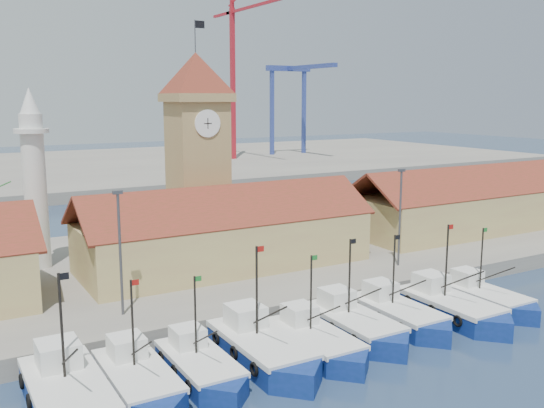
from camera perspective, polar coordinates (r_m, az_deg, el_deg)
ground at (r=41.22m, az=8.13°, el=-14.32°), size 400.00×400.00×0.00m
quay at (r=60.50m, az=-6.06°, el=-5.56°), size 140.00×32.00×1.50m
terminal at (r=142.22m, az=-20.34°, el=2.93°), size 240.00×80.00×2.00m
boat_0 at (r=36.07m, az=-18.52°, el=-17.00°), size 3.89×10.67×8.07m
boat_1 at (r=37.06m, az=-12.38°, el=-16.13°), size 3.39×9.29×7.03m
boat_2 at (r=38.23m, az=-6.63°, el=-15.16°), size 3.21×8.80×6.66m
boat_3 at (r=40.03m, az=-0.74°, el=-13.68°), size 3.85×10.56×7.99m
boat_4 at (r=41.51m, az=4.30°, el=-12.98°), size 3.37×9.22×6.98m
boat_5 at (r=44.46m, az=7.92°, el=-11.39°), size 3.58×9.81×7.42m
boat_6 at (r=47.10m, az=11.96°, el=-10.29°), size 3.47×9.51×7.20m
boat_7 at (r=49.37m, az=16.70°, el=-9.48°), size 3.73×10.21×7.73m
boat_8 at (r=52.69m, az=19.60°, el=-8.50°), size 3.33×9.12×6.90m
hall_center at (r=56.17m, az=-4.45°, el=-3.34°), size 27.04×10.13×7.61m
hall_right at (r=75.38m, az=18.05°, el=-0.38°), size 31.20×10.13×7.61m
clock_tower at (r=60.34m, az=-7.03°, el=5.21°), size 5.80×5.80×22.70m
minaret at (r=58.43m, az=-21.44°, el=2.24°), size 3.00×3.00×16.30m
lamp_posts at (r=48.93m, az=0.09°, el=-2.31°), size 80.70×0.25×9.03m
crane_red_right at (r=148.96m, az=-3.48°, el=13.42°), size 1.00×33.05×43.02m
gantry at (r=160.68m, az=2.18°, el=11.09°), size 13.00×22.00×23.20m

